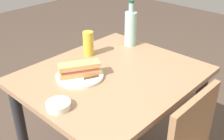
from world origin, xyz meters
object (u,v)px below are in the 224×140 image
(plate_near, at_px, (80,76))
(knife_near, at_px, (84,79))
(baguette_sandwich_near, at_px, (79,69))
(water_bottle, at_px, (131,28))
(beer_glass, at_px, (88,44))
(olive_bowl, at_px, (58,105))
(dining_table, at_px, (112,95))

(plate_near, height_order, knife_near, knife_near)
(baguette_sandwich_near, distance_m, water_bottle, 0.53)
(knife_near, bearing_deg, baguette_sandwich_near, -107.85)
(water_bottle, distance_m, beer_glass, 0.31)
(beer_glass, bearing_deg, olive_bowl, 33.43)
(dining_table, distance_m, baguette_sandwich_near, 0.26)
(dining_table, distance_m, plate_near, 0.23)
(knife_near, distance_m, beer_glass, 0.33)
(baguette_sandwich_near, distance_m, beer_glass, 0.28)
(plate_near, height_order, water_bottle, water_bottle)
(knife_near, bearing_deg, olive_bowl, 20.24)
(baguette_sandwich_near, height_order, water_bottle, water_bottle)
(baguette_sandwich_near, distance_m, knife_near, 0.06)
(baguette_sandwich_near, bearing_deg, beer_glass, -142.50)
(baguette_sandwich_near, bearing_deg, olive_bowl, 29.36)
(water_bottle, bearing_deg, plate_near, 9.21)
(knife_near, distance_m, olive_bowl, 0.24)
(water_bottle, bearing_deg, beer_glass, -16.30)
(knife_near, bearing_deg, beer_glass, -136.88)
(dining_table, height_order, olive_bowl, olive_bowl)
(knife_near, distance_m, water_bottle, 0.56)
(water_bottle, relative_size, beer_glass, 1.98)
(water_bottle, xyz_separation_m, olive_bowl, (0.76, 0.22, -0.10))
(dining_table, bearing_deg, olive_bowl, 6.12)
(beer_glass, bearing_deg, dining_table, 74.35)
(plate_near, bearing_deg, olive_bowl, 29.36)
(dining_table, distance_m, olive_bowl, 0.42)
(dining_table, relative_size, baguette_sandwich_near, 4.24)
(baguette_sandwich_near, relative_size, beer_glass, 1.47)
(baguette_sandwich_near, bearing_deg, dining_table, 147.14)
(dining_table, bearing_deg, baguette_sandwich_near, -32.86)
(baguette_sandwich_near, height_order, beer_glass, beer_glass)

